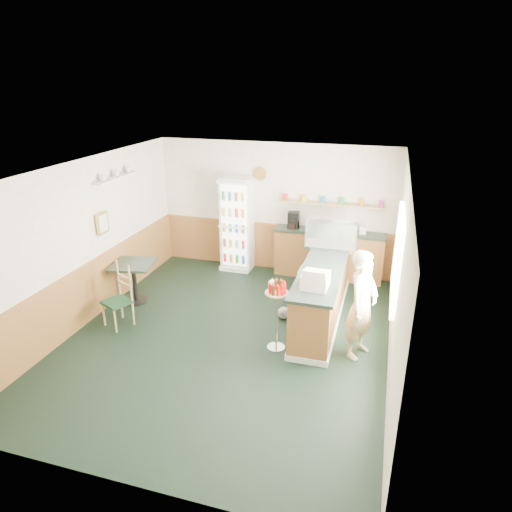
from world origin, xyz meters
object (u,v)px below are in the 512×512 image
at_px(drinks_fridge, 237,224).
at_px(shopkeeper, 362,305).
at_px(display_case, 332,234).
at_px(cafe_chair, 119,293).
at_px(condiment_stand, 277,304).
at_px(cafe_table, 134,275).
at_px(cash_register, 315,280).

height_order(drinks_fridge, shopkeeper, drinks_fridge).
distance_m(drinks_fridge, display_case, 2.30).
distance_m(display_case, cafe_chair, 3.84).
bearing_deg(drinks_fridge, display_case, -22.60).
xyz_separation_m(shopkeeper, condiment_stand, (-1.22, -0.19, -0.07)).
relative_size(drinks_fridge, condiment_stand, 1.79).
bearing_deg(shopkeeper, cafe_table, 104.98).
height_order(drinks_fridge, condiment_stand, drinks_fridge).
bearing_deg(cafe_table, cash_register, -9.13).
distance_m(cash_register, condiment_stand, 0.67).
bearing_deg(condiment_stand, drinks_fridge, 119.06).
bearing_deg(drinks_fridge, condiment_stand, -60.94).
bearing_deg(condiment_stand, cafe_chair, 179.53).
xyz_separation_m(drinks_fridge, cafe_chair, (-1.13, -2.82, -0.43)).
height_order(drinks_fridge, cafe_table, drinks_fridge).
relative_size(cafe_table, cafe_chair, 0.77).
xyz_separation_m(display_case, cafe_table, (-3.40, -1.20, -0.72)).
distance_m(drinks_fridge, condiment_stand, 3.26).
bearing_deg(drinks_fridge, shopkeeper, -43.38).
bearing_deg(condiment_stand, cafe_table, 164.95).
relative_size(display_case, cafe_table, 1.09).
relative_size(condiment_stand, cafe_table, 1.34).
xyz_separation_m(cafe_table, cafe_chair, (0.16, -0.75, 0.02)).
height_order(condiment_stand, cafe_chair, condiment_stand).
relative_size(drinks_fridge, cafe_table, 2.39).
bearing_deg(cafe_chair, shopkeeper, 27.38).
distance_m(shopkeeper, cafe_chair, 3.95).
xyz_separation_m(display_case, shopkeeper, (0.70, -1.77, -0.43)).
distance_m(condiment_stand, cafe_chair, 2.72).
bearing_deg(cash_register, drinks_fridge, 130.69).
height_order(cash_register, condiment_stand, cash_register).
relative_size(condiment_stand, cafe_chair, 1.03).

